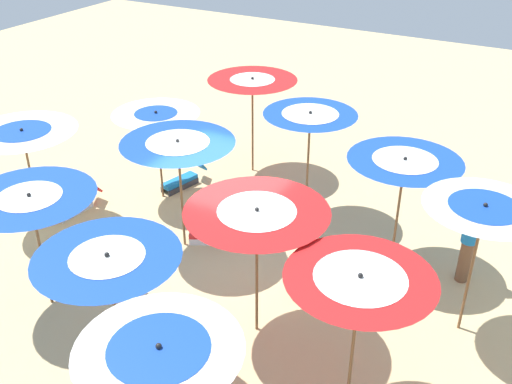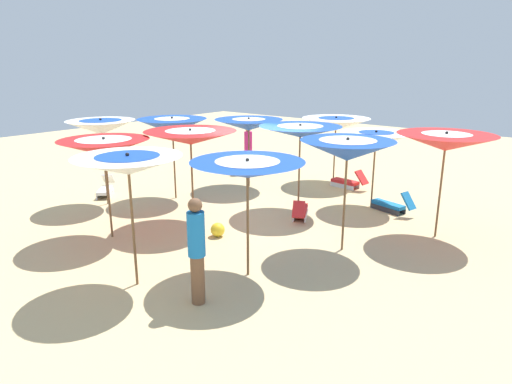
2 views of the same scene
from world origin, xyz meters
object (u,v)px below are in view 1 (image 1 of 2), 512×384
Objects in this scene: beach_umbrella_5 at (178,149)px; beach_umbrella_7 at (359,288)px; beach_ball at (303,289)px; beachgoer_0 at (470,236)px; beach_umbrella_2 at (109,269)px; beach_umbrella_9 at (310,123)px; beach_umbrella_0 at (23,140)px; beach_umbrella_6 at (257,220)px; lounger_1 at (217,233)px; beach_umbrella_10 at (404,167)px; beach_umbrella_11 at (483,215)px; beach_umbrella_1 at (31,206)px; beach_umbrella_8 at (252,87)px; beach_umbrella_4 at (157,121)px; beach_umbrella_3 at (160,361)px; lounger_0 at (183,179)px; lounger_2 at (75,202)px.

beach_umbrella_5 is 1.01× the size of beach_umbrella_7.
beachgoer_0 is at bearing -142.12° from beach_ball.
beach_umbrella_2 is 0.99× the size of beach_umbrella_9.
beach_umbrella_5 is (-3.36, -0.83, 0.21)m from beach_umbrella_0.
beachgoer_0 is (-3.99, -5.17, -1.20)m from beach_umbrella_2.
beach_umbrella_5 is at bearing -30.67° from beach_umbrella_6.
beach_umbrella_9 reaches higher than lounger_1.
beach_umbrella_5 is 4.29m from beach_umbrella_10.
beach_umbrella_11 reaches higher than beach_umbrella_6.
beach_umbrella_1 is 1.78× the size of lounger_1.
beach_umbrella_11 reaches higher than beach_umbrella_10.
beach_umbrella_8 reaches higher than beach_umbrella_11.
beach_umbrella_6 is at bearing 144.89° from beach_umbrella_4.
beach_umbrella_6 is 0.97× the size of beach_umbrella_8.
beach_umbrella_2 is 1.02× the size of beach_umbrella_5.
beach_umbrella_3 is 1.07× the size of beach_umbrella_10.
beach_umbrella_7 is 3.22m from beach_ball.
lounger_1 is (2.04, -1.96, -2.03)m from beach_umbrella_6.
beach_umbrella_3 is 7.38× the size of beach_ball.
lounger_1 is (1.19, 1.92, -2.05)m from beach_umbrella_9.
beach_umbrella_1 is 7.83m from beachgoer_0.
beach_umbrella_11 is 1.33× the size of beachgoer_0.
lounger_0 is at bearing -41.57° from beach_umbrella_6.
beach_umbrella_10 is 5.86m from lounger_0.
beach_umbrella_1 reaches higher than lounger_2.
beach_umbrella_9 is at bearing 108.38° from lounger_0.
beach_umbrella_8 is (0.41, -3.69, 0.06)m from beach_umbrella_5.
beach_umbrella_1 is (-2.29, 1.90, 0.05)m from beach_umbrella_0.
beach_umbrella_11 reaches higher than beach_umbrella_3.
beach_umbrella_6 is at bearing -161.81° from beach_umbrella_1.
beach_umbrella_3 is at bearing 62.13° from beach_umbrella_11.
beach_umbrella_4 reaches higher than beach_ball.
beach_umbrella_10 is 2.13m from beach_umbrella_11.
beach_umbrella_2 is at bearing 103.93° from beach_umbrella_8.
lounger_0 is 1.02× the size of lounger_2.
beach_umbrella_2 is at bearing 40.76° from lounger_0.
beach_umbrella_11 is 3.50m from beach_ball.
beach_umbrella_7 is 1.27× the size of beachgoer_0.
beach_umbrella_7 is (-5.60, -0.45, 0.11)m from beach_umbrella_1.
beach_umbrella_6 is 0.97× the size of beach_umbrella_9.
beachgoer_0 is at bearing 99.52° from lounger_0.
lounger_2 is at bearing -16.29° from beach_umbrella_7.
beach_umbrella_1 is at bearing 146.18° from beachgoer_0.
beach_umbrella_4 is at bearing -127.36° from beach_umbrella_0.
beach_umbrella_0 is 0.94× the size of beach_umbrella_7.
lounger_0 is at bearing -5.65° from beach_umbrella_10.
beach_umbrella_8 is at bearing -50.35° from beach_umbrella_7.
beach_umbrella_2 reaches higher than beach_umbrella_5.
beach_umbrella_11 is at bearing -169.00° from beach_ball.
lounger_1 is at bearing -2.67° from beach_umbrella_11.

